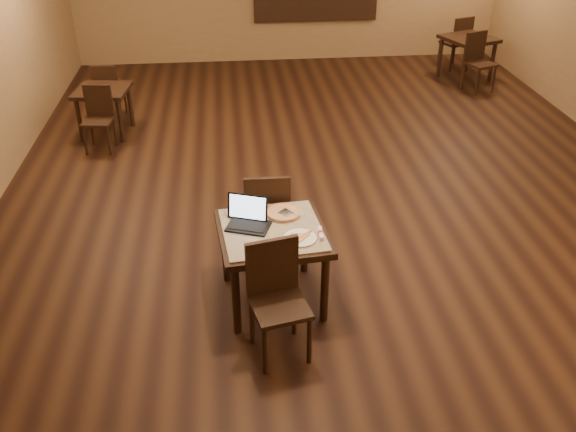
{
  "coord_description": "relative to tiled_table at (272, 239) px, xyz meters",
  "views": [
    {
      "loc": [
        -1.25,
        -6.8,
        3.57
      ],
      "look_at": [
        -0.78,
        -2.33,
        0.85
      ],
      "focal_mm": 38.0,
      "sensor_mm": 36.0,
      "label": 1
    }
  ],
  "objects": [
    {
      "name": "other_table_b_chair_far",
      "position": [
        -2.08,
        4.56,
        -0.17
      ],
      "size": [
        0.42,
        0.42,
        0.87
      ],
      "rotation": [
        0.0,
        0.0,
        3.02
      ],
      "color": "black",
      "rests_on": "ground"
    },
    {
      "name": "pizza_pan",
      "position": [
        0.12,
        0.24,
        0.11
      ],
      "size": [
        0.34,
        0.34,
        0.01
      ],
      "primitive_type": "cylinder",
      "color": "silver",
      "rests_on": "tiled_table"
    },
    {
      "name": "chair_main_far",
      "position": [
        -0.0,
        0.61,
        -0.1
      ],
      "size": [
        0.44,
        0.44,
        1.0
      ],
      "rotation": [
        0.0,
        0.0,
        3.12
      ],
      "color": "black",
      "rests_on": "ground"
    },
    {
      "name": "pizza_whole",
      "position": [
        0.12,
        0.24,
        0.12
      ],
      "size": [
        0.31,
        0.31,
        0.02
      ],
      "color": "beige",
      "rests_on": "pizza_pan"
    },
    {
      "name": "tiled_table",
      "position": [
        0.0,
        0.0,
        0.0
      ],
      "size": [
        1.01,
        1.01,
        0.76
      ],
      "rotation": [
        0.0,
        0.0,
        0.1
      ],
      "color": "black",
      "rests_on": "ground"
    },
    {
      "name": "other_table_b_chair_near",
      "position": [
        -2.07,
        3.54,
        -0.17
      ],
      "size": [
        0.42,
        0.42,
        0.87
      ],
      "rotation": [
        0.0,
        0.0,
        -0.12
      ],
      "color": "black",
      "rests_on": "ground"
    },
    {
      "name": "wall_front",
      "position": [
        0.93,
        -2.61,
        0.84
      ],
      "size": [
        8.0,
        0.02,
        3.0
      ],
      "primitive_type": "cube",
      "color": "olive",
      "rests_on": "ground"
    },
    {
      "name": "chair_main_near",
      "position": [
        -0.02,
        -0.62,
        -0.1
      ],
      "size": [
        0.51,
        0.51,
        0.99
      ],
      "rotation": [
        0.0,
        0.0,
        0.22
      ],
      "color": "black",
      "rests_on": "ground"
    },
    {
      "name": "other_table_a",
      "position": [
        3.93,
        5.89,
        -0.04
      ],
      "size": [
        1.03,
        1.03,
        0.75
      ],
      "rotation": [
        0.0,
        0.0,
        0.36
      ],
      "color": "black",
      "rests_on": "ground"
    },
    {
      "name": "plate",
      "position": [
        0.22,
        -0.18,
        0.11
      ],
      "size": [
        0.28,
        0.28,
        0.02
      ],
      "primitive_type": "cylinder",
      "color": "white",
      "rests_on": "tiled_table"
    },
    {
      "name": "pizza_slice",
      "position": [
        0.22,
        -0.18,
        0.13
      ],
      "size": [
        0.26,
        0.26,
        0.02
      ],
      "primitive_type": null,
      "rotation": [
        0.0,
        0.0,
        0.86
      ],
      "color": "beige",
      "rests_on": "plate"
    },
    {
      "name": "spatula",
      "position": [
        0.14,
        0.22,
        0.13
      ],
      "size": [
        0.25,
        0.26,
        0.01
      ],
      "primitive_type": "cube",
      "rotation": [
        0.0,
        0.0,
        0.76
      ],
      "color": "silver",
      "rests_on": "pizza_whole"
    },
    {
      "name": "napkin_roll",
      "position": [
        0.4,
        -0.14,
        0.12
      ],
      "size": [
        0.05,
        0.19,
        0.04
      ],
      "rotation": [
        0.0,
        0.0,
        -0.04
      ],
      "color": "white",
      "rests_on": "tiled_table"
    },
    {
      "name": "ground",
      "position": [
        0.93,
        2.39,
        -0.66
      ],
      "size": [
        10.0,
        10.0,
        0.0
      ],
      "primitive_type": "plane",
      "color": "black",
      "rests_on": "ground"
    },
    {
      "name": "other_table_b",
      "position": [
        -2.07,
        4.05,
        -0.1
      ],
      "size": [
        0.8,
        0.8,
        0.67
      ],
      "rotation": [
        0.0,
        0.0,
        -0.12
      ],
      "color": "black",
      "rests_on": "ground"
    },
    {
      "name": "other_table_a_chair_near",
      "position": [
        3.9,
        5.32,
        -0.11
      ],
      "size": [
        0.54,
        0.54,
        0.97
      ],
      "rotation": [
        0.0,
        0.0,
        0.36
      ],
      "color": "black",
      "rests_on": "ground"
    },
    {
      "name": "other_table_a_chair_far",
      "position": [
        3.96,
        6.46,
        -0.11
      ],
      "size": [
        0.54,
        0.54,
        0.97
      ],
      "rotation": [
        0.0,
        0.0,
        3.5
      ],
      "color": "black",
      "rests_on": "ground"
    },
    {
      "name": "laptop",
      "position": [
        -0.2,
        0.11,
        0.17
      ],
      "size": [
        0.42,
        0.39,
        0.24
      ],
      "rotation": [
        0.0,
        0.0,
        -0.35
      ],
      "color": "black",
      "rests_on": "tiled_table"
    }
  ]
}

